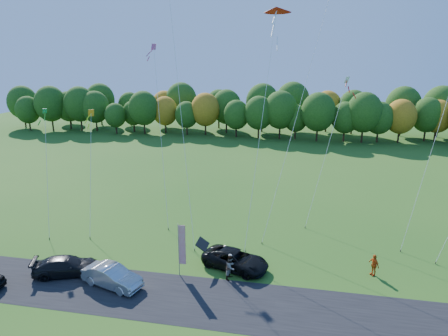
% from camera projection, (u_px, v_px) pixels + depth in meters
% --- Properties ---
extents(ground, '(160.00, 160.00, 0.00)m').
position_uv_depth(ground, '(210.00, 271.00, 32.24)').
color(ground, '#215215').
extents(asphalt_strip, '(90.00, 6.00, 0.01)m').
position_uv_depth(asphalt_strip, '(197.00, 300.00, 28.47)').
color(asphalt_strip, black).
rests_on(asphalt_strip, ground).
extents(tree_line, '(116.00, 12.00, 10.00)m').
position_uv_depth(tree_line, '(268.00, 137.00, 84.14)').
color(tree_line, '#1E4711').
rests_on(tree_line, ground).
extents(black_suv, '(6.03, 4.22, 1.53)m').
position_uv_depth(black_suv, '(235.00, 260.00, 32.53)').
color(black_suv, black).
rests_on(black_suv, ground).
extents(silver_sedan, '(5.11, 2.98, 1.59)m').
position_uv_depth(silver_sedan, '(112.00, 276.00, 30.02)').
color(silver_sedan, '#ADAEB2').
rests_on(silver_sedan, ground).
extents(dark_truck_a, '(5.52, 3.72, 1.49)m').
position_uv_depth(dark_truck_a, '(66.00, 266.00, 31.61)').
color(dark_truck_a, black).
rests_on(dark_truck_a, ground).
extents(person_tailgate_a, '(0.57, 0.68, 1.61)m').
position_uv_depth(person_tailgate_a, '(231.00, 263.00, 31.85)').
color(person_tailgate_a, silver).
rests_on(person_tailgate_a, ground).
extents(person_tailgate_b, '(0.96, 1.11, 1.96)m').
position_uv_depth(person_tailgate_b, '(231.00, 267.00, 30.96)').
color(person_tailgate_b, gray).
rests_on(person_tailgate_b, ground).
extents(person_east, '(0.94, 1.10, 1.77)m').
position_uv_depth(person_east, '(374.00, 265.00, 31.47)').
color(person_east, '#D95314').
rests_on(person_east, ground).
extents(feather_flag, '(0.58, 0.11, 4.40)m').
position_uv_depth(feather_flag, '(181.00, 244.00, 30.94)').
color(feather_flag, '#999999').
rests_on(feather_flag, ground).
extents(kite_delta_blue, '(6.50, 10.72, 27.42)m').
position_uv_depth(kite_delta_blue, '(179.00, 95.00, 36.93)').
color(kite_delta_blue, '#4C3F33').
rests_on(kite_delta_blue, ground).
extents(kite_parafoil_orange, '(7.40, 11.36, 25.80)m').
position_uv_depth(kite_parafoil_orange, '(301.00, 99.00, 37.95)').
color(kite_parafoil_orange, '#4C3F33').
rests_on(kite_parafoil_orange, ground).
extents(kite_delta_red, '(2.75, 11.42, 22.29)m').
position_uv_depth(kite_delta_red, '(262.00, 123.00, 35.17)').
color(kite_delta_red, '#4C3F33').
rests_on(kite_delta_red, ground).
extents(kite_parafoil_rainbow, '(6.80, 7.07, 20.90)m').
position_uv_depth(kite_parafoil_rainbow, '(438.00, 132.00, 35.16)').
color(kite_parafoil_rainbow, '#4C3F33').
rests_on(kite_parafoil_rainbow, ground).
extents(kite_diamond_yellow, '(3.33, 7.71, 11.67)m').
position_uv_depth(kite_diamond_yellow, '(91.00, 171.00, 39.96)').
color(kite_diamond_yellow, '#4C3F33').
rests_on(kite_diamond_yellow, ground).
extents(kite_diamond_green, '(2.92, 5.62, 11.91)m').
position_uv_depth(kite_diamond_green, '(47.00, 172.00, 38.83)').
color(kite_diamond_green, '#4C3F33').
rests_on(kite_diamond_green, ground).
extents(kite_diamond_white, '(4.02, 5.81, 15.06)m').
position_uv_depth(kite_diamond_white, '(326.00, 152.00, 40.33)').
color(kite_diamond_white, '#4C3F33').
rests_on(kite_diamond_white, ground).
extents(kite_diamond_pink, '(4.34, 8.84, 18.31)m').
position_uv_depth(kite_diamond_pink, '(161.00, 133.00, 41.59)').
color(kite_diamond_pink, '#4C3F33').
rests_on(kite_diamond_pink, ground).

